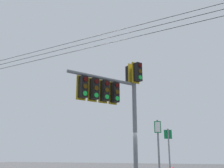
{
  "coord_description": "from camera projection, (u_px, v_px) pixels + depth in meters",
  "views": [
    {
      "loc": [
        -12.51,
        -2.81,
        1.61
      ],
      "look_at": [
        -1.89,
        0.4,
        4.6
      ],
      "focal_mm": 41.14,
      "sensor_mm": 36.0,
      "label": 1
    }
  ],
  "objects": [
    {
      "name": "overhead_wire_span",
      "position": [
        155.0,
        26.0,
        12.49
      ],
      "size": [
        5.07,
        25.81,
        1.05
      ],
      "color": "black"
    },
    {
      "name": "signal_mast_assembly",
      "position": [
        117.0,
        94.0,
        11.56
      ],
      "size": [
        3.28,
        2.62,
        5.85
      ],
      "color": "slate",
      "rests_on": "ground"
    },
    {
      "name": "route_sign_secondary",
      "position": [
        159.0,
        151.0,
        9.38
      ],
      "size": [
        0.11,
        0.25,
        2.81
      ],
      "color": "slate",
      "rests_on": "ground"
    },
    {
      "name": "route_sign_primary",
      "position": [
        169.0,
        151.0,
        11.94
      ],
      "size": [
        0.16,
        0.36,
        2.73
      ],
      "color": "slate",
      "rests_on": "ground"
    }
  ]
}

